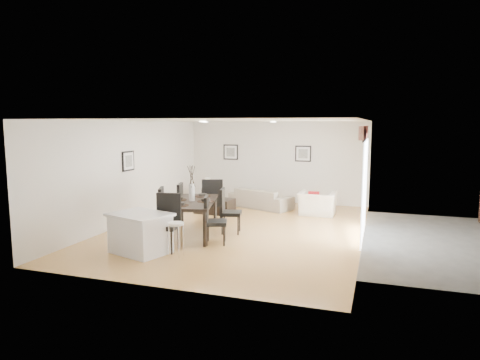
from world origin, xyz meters
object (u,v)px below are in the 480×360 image
(sofa, at_px, (261,198))
(kitchen_island, at_px, (140,233))
(dining_chair_wfar, at_px, (175,203))
(dining_table, at_px, (192,204))
(armchair, at_px, (317,204))
(dining_chair_enear, at_px, (212,217))
(dining_chair_foot, at_px, (213,199))
(dining_chair_head, at_px, (167,219))
(coffee_table, at_px, (215,206))
(bar_stool, at_px, (176,227))
(dining_chair_wnear, at_px, (156,210))
(dining_chair_efar, at_px, (227,208))
(side_table, at_px, (208,197))

(sofa, height_order, kitchen_island, kitchen_island)
(kitchen_island, bearing_deg, dining_chair_wfar, 114.82)
(dining_table, relative_size, dining_chair_wfar, 1.92)
(sofa, relative_size, armchair, 1.99)
(dining_chair_enear, relative_size, dining_chair_foot, 0.88)
(dining_chair_enear, bearing_deg, dining_chair_head, 116.25)
(coffee_table, bearing_deg, dining_chair_wfar, -93.84)
(dining_chair_wfar, bearing_deg, bar_stool, 11.86)
(dining_chair_enear, xyz_separation_m, dining_chair_head, (-0.72, -0.70, 0.07))
(armchair, distance_m, dining_chair_foot, 3.17)
(dining_table, relative_size, dining_chair_foot, 1.81)
(dining_chair_enear, relative_size, dining_chair_head, 0.90)
(dining_chair_wnear, height_order, kitchen_island, dining_chair_wnear)
(dining_chair_efar, height_order, dining_chair_head, dining_chair_head)
(dining_chair_wfar, height_order, bar_stool, dining_chair_wfar)
(dining_table, xyz_separation_m, dining_chair_efar, (0.70, 0.48, -0.14))
(dining_chair_head, relative_size, kitchen_island, 0.85)
(dining_chair_wfar, relative_size, side_table, 2.11)
(dining_chair_enear, xyz_separation_m, coffee_table, (-1.14, 3.04, -0.37))
(side_table, bearing_deg, dining_chair_foot, -64.48)
(dining_chair_wnear, distance_m, kitchen_island, 1.19)
(dining_chair_foot, bearing_deg, dining_table, 70.75)
(sofa, relative_size, dining_chair_enear, 1.92)
(armchair, xyz_separation_m, dining_chair_head, (-2.49, -4.43, 0.33))
(coffee_table, bearing_deg, sofa, 52.58)
(sofa, height_order, bar_stool, bar_stool)
(armchair, distance_m, dining_chair_enear, 4.14)
(dining_chair_head, distance_m, coffee_table, 3.79)
(dining_chair_wnear, height_order, dining_chair_enear, dining_chair_wnear)
(dining_chair_enear, height_order, bar_stool, dining_chair_enear)
(sofa, bearing_deg, dining_chair_head, 104.34)
(side_table, bearing_deg, dining_table, -72.89)
(dining_table, distance_m, bar_stool, 1.65)
(sofa, bearing_deg, coffee_table, 70.58)
(coffee_table, bearing_deg, dining_chair_foot, -66.38)
(sofa, height_order, coffee_table, sofa)
(dining_table, height_order, dining_chair_wnear, dining_chair_wnear)
(armchair, height_order, dining_chair_wnear, dining_chair_wnear)
(dining_chair_enear, distance_m, coffee_table, 3.27)
(dining_table, height_order, dining_chair_enear, dining_chair_enear)
(dining_chair_efar, xyz_separation_m, side_table, (-1.82, 3.16, -0.33))
(side_table, relative_size, bar_stool, 0.78)
(dining_chair_foot, height_order, side_table, dining_chair_foot)
(side_table, bearing_deg, dining_chair_efar, -60.02)
(dining_chair_head, bearing_deg, dining_chair_foot, 82.18)
(dining_chair_wfar, relative_size, bar_stool, 1.65)
(coffee_table, distance_m, kitchen_island, 4.11)
(dining_chair_wfar, distance_m, kitchen_island, 2.14)
(dining_chair_wnear, bearing_deg, side_table, 164.69)
(armchair, distance_m, dining_chair_wfar, 4.17)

